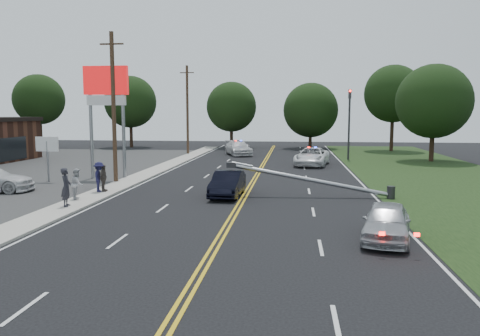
# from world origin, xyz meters

# --- Properties ---
(ground) EXTENTS (120.00, 120.00, 0.00)m
(ground) POSITION_xyz_m (0.00, 0.00, 0.00)
(ground) COLOR black
(ground) RESTS_ON ground
(sidewalk) EXTENTS (1.80, 70.00, 0.12)m
(sidewalk) POSITION_xyz_m (-8.40, 10.00, 0.06)
(sidewalk) COLOR #A9A499
(sidewalk) RESTS_ON ground
(grass_verge) EXTENTS (12.00, 80.00, 0.01)m
(grass_verge) POSITION_xyz_m (13.50, 10.00, 0.01)
(grass_verge) COLOR black
(grass_verge) RESTS_ON ground
(centerline_yellow) EXTENTS (0.36, 80.00, 0.00)m
(centerline_yellow) POSITION_xyz_m (0.00, 10.00, 0.01)
(centerline_yellow) COLOR gold
(centerline_yellow) RESTS_ON ground
(pylon_sign) EXTENTS (3.20, 0.35, 8.00)m
(pylon_sign) POSITION_xyz_m (-10.50, 14.00, 6.00)
(pylon_sign) COLOR gray
(pylon_sign) RESTS_ON ground
(small_sign) EXTENTS (1.60, 0.14, 3.10)m
(small_sign) POSITION_xyz_m (-14.00, 12.00, 2.33)
(small_sign) COLOR gray
(small_sign) RESTS_ON ground
(traffic_signal) EXTENTS (0.28, 0.41, 7.05)m
(traffic_signal) POSITION_xyz_m (8.30, 30.00, 4.21)
(traffic_signal) COLOR #2D2D30
(traffic_signal) RESTS_ON ground
(fallen_streetlight) EXTENTS (9.36, 0.44, 1.91)m
(fallen_streetlight) POSITION_xyz_m (4.19, 8.00, 0.92)
(fallen_streetlight) COLOR #2D2D30
(fallen_streetlight) RESTS_ON ground
(utility_pole_mid) EXTENTS (1.60, 0.28, 10.00)m
(utility_pole_mid) POSITION_xyz_m (-9.20, 12.00, 5.08)
(utility_pole_mid) COLOR #382619
(utility_pole_mid) RESTS_ON ground
(utility_pole_far) EXTENTS (1.60, 0.28, 10.00)m
(utility_pole_far) POSITION_xyz_m (-9.20, 34.00, 5.08)
(utility_pole_far) COLOR #382619
(utility_pole_far) RESTS_ON ground
(tree_4) EXTENTS (6.62, 6.62, 9.81)m
(tree_4) POSITION_xyz_m (-30.80, 40.92, 6.49)
(tree_4) COLOR black
(tree_4) RESTS_ON ground
(tree_5) EXTENTS (7.08, 7.08, 9.78)m
(tree_5) POSITION_xyz_m (-19.52, 44.34, 6.23)
(tree_5) COLOR black
(tree_5) RESTS_ON ground
(tree_6) EXTENTS (6.78, 6.78, 8.94)m
(tree_6) POSITION_xyz_m (-5.68, 45.39, 5.54)
(tree_6) COLOR black
(tree_6) RESTS_ON ground
(tree_7) EXTENTS (7.25, 7.25, 8.71)m
(tree_7) POSITION_xyz_m (5.01, 45.13, 5.08)
(tree_7) COLOR black
(tree_7) RESTS_ON ground
(tree_8) EXTENTS (7.07, 7.07, 10.61)m
(tree_8) POSITION_xyz_m (14.91, 41.71, 7.06)
(tree_8) COLOR black
(tree_8) RESTS_ON ground
(tree_9) EXTENTS (7.17, 7.17, 9.42)m
(tree_9) POSITION_xyz_m (16.20, 29.24, 5.83)
(tree_9) COLOR black
(tree_9) RESTS_ON ground
(crashed_sedan) EXTENTS (1.67, 4.41, 1.44)m
(crashed_sedan) POSITION_xyz_m (-0.96, 7.76, 0.72)
(crashed_sedan) COLOR black
(crashed_sedan) RESTS_ON ground
(waiting_sedan) EXTENTS (2.55, 4.38, 1.40)m
(waiting_sedan) POSITION_xyz_m (6.17, -0.74, 0.70)
(waiting_sedan) COLOR #AEB0B6
(waiting_sedan) RESTS_ON ground
(emergency_a) EXTENTS (3.64, 6.17, 1.61)m
(emergency_a) POSITION_xyz_m (4.42, 24.19, 0.80)
(emergency_a) COLOR white
(emergency_a) RESTS_ON ground
(emergency_b) EXTENTS (4.09, 5.99, 1.61)m
(emergency_b) POSITION_xyz_m (-3.39, 33.73, 0.80)
(emergency_b) COLOR silver
(emergency_b) RESTS_ON ground
(bystander_a) EXTENTS (0.60, 0.78, 1.91)m
(bystander_a) POSITION_xyz_m (-8.39, 3.45, 1.08)
(bystander_a) COLOR #25242C
(bystander_a) RESTS_ON sidewalk
(bystander_b) EXTENTS (0.85, 0.95, 1.64)m
(bystander_b) POSITION_xyz_m (-8.76, 5.42, 0.94)
(bystander_b) COLOR #B0B0B5
(bystander_b) RESTS_ON sidewalk
(bystander_c) EXTENTS (0.86, 1.24, 1.75)m
(bystander_c) POSITION_xyz_m (-8.55, 7.78, 0.99)
(bystander_c) COLOR #18173B
(bystander_c) RESTS_ON sidewalk
(bystander_d) EXTENTS (0.44, 0.95, 1.59)m
(bystander_d) POSITION_xyz_m (-8.33, 7.89, 0.92)
(bystander_d) COLOR #534943
(bystander_d) RESTS_ON sidewalk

